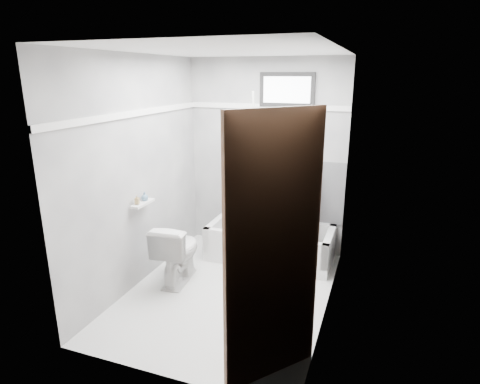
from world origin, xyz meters
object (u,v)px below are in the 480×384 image
at_px(bathtub, 270,242).
at_px(soap_bottle_a, 137,199).
at_px(office_chair, 285,207).
at_px(soap_bottle_b, 145,196).
at_px(door, 300,278).
at_px(toilet, 178,252).

distance_m(bathtub, soap_bottle_a, 1.73).
distance_m(office_chair, soap_bottle_b, 1.64).
bearing_deg(bathtub, office_chair, 9.27).
bearing_deg(office_chair, soap_bottle_b, -141.02).
relative_size(bathtub, door, 0.75).
height_order(bathtub, soap_bottle_b, soap_bottle_b).
bearing_deg(toilet, office_chair, -143.33).
distance_m(office_chair, toilet, 1.37).
height_order(door, soap_bottle_a, door).
distance_m(bathtub, office_chair, 0.50).
bearing_deg(bathtub, soap_bottle_b, -140.02).
bearing_deg(door, office_chair, 105.61).
bearing_deg(bathtub, toilet, -132.83).
relative_size(toilet, door, 0.34).
relative_size(door, soap_bottle_b, 20.95).
relative_size(bathtub, toilet, 2.18).
xyz_separation_m(office_chair, toilet, (-0.97, -0.90, -0.34)).
relative_size(toilet, soap_bottle_a, 7.25).
xyz_separation_m(office_chair, soap_bottle_a, (-1.29, -1.11, 0.29)).
bearing_deg(toilet, soap_bottle_a, 28.04).
relative_size(soap_bottle_a, soap_bottle_b, 0.99).
height_order(office_chair, toilet, office_chair).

